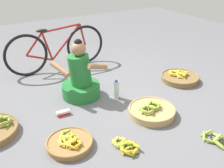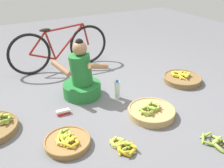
{
  "view_description": "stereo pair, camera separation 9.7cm",
  "coord_description": "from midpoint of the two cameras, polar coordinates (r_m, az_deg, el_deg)",
  "views": [
    {
      "loc": [
        -1.38,
        -2.53,
        1.74
      ],
      "look_at": [
        0.0,
        -0.2,
        0.35
      ],
      "focal_mm": 40.31,
      "sensor_mm": 36.0,
      "label": 1
    },
    {
      "loc": [
        -1.3,
        -2.58,
        1.74
      ],
      "look_at": [
        0.0,
        -0.2,
        0.35
      ],
      "focal_mm": 40.31,
      "sensor_mm": 36.0,
      "label": 2
    }
  ],
  "objects": [
    {
      "name": "vendor_woman_front",
      "position": [
        3.41,
        -7.99,
        1.16
      ],
      "size": [
        0.69,
        0.52,
        0.81
      ],
      "color": "#237233",
      "rests_on": "ground"
    },
    {
      "name": "water_bottle",
      "position": [
        3.39,
        0.19,
        -1.32
      ],
      "size": [
        0.08,
        0.08,
        0.27
      ],
      "color": "silver",
      "rests_on": "ground"
    },
    {
      "name": "loose_bananas_mid_left",
      "position": [
        2.61,
        2.02,
        -13.79
      ],
      "size": [
        0.24,
        0.34,
        0.1
      ],
      "color": "gold",
      "rests_on": "ground"
    },
    {
      "name": "banana_basket_back_right",
      "position": [
        3.1,
        8.11,
        -6.05
      ],
      "size": [
        0.57,
        0.57,
        0.16
      ],
      "color": "tan",
      "rests_on": "ground"
    },
    {
      "name": "packet_carton_stack",
      "position": [
        3.14,
        -11.87,
        -6.47
      ],
      "size": [
        0.17,
        0.06,
        0.06
      ],
      "color": "red",
      "rests_on": "ground"
    },
    {
      "name": "loose_bananas_back_left",
      "position": [
        2.88,
        21.99,
        -11.64
      ],
      "size": [
        0.24,
        0.34,
        0.09
      ],
      "color": "#8CAD38",
      "rests_on": "ground"
    },
    {
      "name": "banana_basket_front_left",
      "position": [
        2.67,
        -10.67,
        -12.91
      ],
      "size": [
        0.48,
        0.48,
        0.13
      ],
      "color": "olive",
      "rests_on": "ground"
    },
    {
      "name": "bicycle_leaning",
      "position": [
        4.3,
        -12.99,
        7.73
      ],
      "size": [
        1.7,
        0.08,
        0.73
      ],
      "color": "black",
      "rests_on": "ground"
    },
    {
      "name": "banana_basket_front_center",
      "position": [
        4.02,
        14.42,
        1.46
      ],
      "size": [
        0.57,
        0.57,
        0.15
      ],
      "color": "brown",
      "rests_on": "ground"
    },
    {
      "name": "ground_plane",
      "position": [
        3.37,
        -2.57,
        -3.96
      ],
      "size": [
        10.0,
        10.0,
        0.0
      ],
      "primitive_type": "plane",
      "color": "slate"
    }
  ]
}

